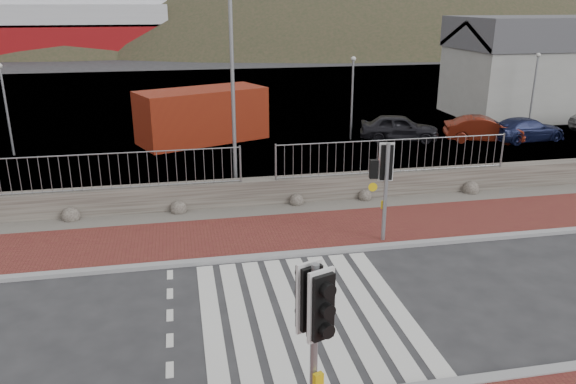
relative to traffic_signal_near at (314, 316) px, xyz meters
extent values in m
plane|color=#28282B|center=(0.72, 3.68, -2.22)|extent=(220.00, 220.00, 0.00)
cube|color=brown|center=(0.72, 8.18, -2.18)|extent=(40.00, 3.00, 0.08)
cube|color=gray|center=(0.72, 6.68, -2.17)|extent=(40.00, 0.25, 0.12)
cube|color=silver|center=(-1.38, 3.68, -2.21)|extent=(0.42, 5.60, 0.01)
cube|color=silver|center=(-0.78, 3.68, -2.21)|extent=(0.42, 5.60, 0.01)
cube|color=silver|center=(-0.18, 3.68, -2.21)|extent=(0.42, 5.60, 0.01)
cube|color=silver|center=(0.42, 3.68, -2.21)|extent=(0.42, 5.60, 0.01)
cube|color=silver|center=(1.02, 3.68, -2.21)|extent=(0.42, 5.60, 0.01)
cube|color=silver|center=(1.62, 3.68, -2.21)|extent=(0.42, 5.60, 0.01)
cube|color=silver|center=(2.22, 3.68, -2.21)|extent=(0.42, 5.60, 0.01)
cube|color=silver|center=(2.82, 3.68, -2.21)|extent=(0.42, 5.60, 0.01)
cube|color=#59544C|center=(0.72, 10.18, -2.19)|extent=(40.00, 1.50, 0.06)
cube|color=#48413B|center=(0.72, 10.98, -1.77)|extent=(40.00, 0.60, 0.90)
cylinder|color=gray|center=(-4.08, 10.83, -0.12)|extent=(8.40, 0.04, 0.04)
cylinder|color=gray|center=(0.12, 10.83, -0.72)|extent=(0.07, 0.07, 1.20)
cylinder|color=gray|center=(5.52, 10.83, -0.12)|extent=(8.40, 0.04, 0.04)
cylinder|color=gray|center=(1.32, 10.83, -0.72)|extent=(0.07, 0.07, 1.20)
cylinder|color=gray|center=(9.72, 10.83, -0.72)|extent=(0.07, 0.07, 1.20)
cube|color=#4C4C4F|center=(0.72, 31.58, -2.22)|extent=(120.00, 40.00, 0.50)
cube|color=#3F4C54|center=(0.72, 66.58, -2.22)|extent=(220.00, 50.00, 0.05)
cube|color=#9E9E99|center=(20.72, 23.58, -0.22)|extent=(12.00, 6.00, 4.00)
cube|color=#4C4C51|center=(20.72, 23.58, 2.68)|extent=(12.20, 6.20, 1.80)
ellipsoid|color=#2A321E|center=(-14.28, 91.58, -22.22)|extent=(106.40, 68.40, 76.00)
ellipsoid|color=#2A321E|center=(30.72, 91.58, -28.22)|extent=(140.00, 90.00, 100.00)
ellipsoid|color=#2A321E|center=(75.72, 91.58, -22.22)|extent=(112.00, 72.00, 80.00)
cylinder|color=gray|center=(0.00, 0.00, -0.68)|extent=(0.12, 0.12, 3.08)
cube|color=gold|center=(0.00, 0.00, -1.06)|extent=(0.18, 0.14, 0.24)
cube|color=black|center=(0.00, 0.00, 0.26)|extent=(0.50, 0.40, 1.15)
sphere|color=#0CE53F|center=(0.00, 0.00, -0.07)|extent=(0.16, 0.16, 0.16)
cylinder|color=gray|center=(3.82, 7.09, -0.73)|extent=(0.12, 0.12, 2.97)
cube|color=gold|center=(3.82, 7.09, -1.10)|extent=(0.16, 0.11, 0.23)
cube|color=black|center=(3.82, 7.09, 0.17)|extent=(0.46, 0.31, 1.12)
sphere|color=#0CE53F|center=(3.82, 7.09, -0.15)|extent=(0.16, 0.16, 0.16)
cube|color=black|center=(3.46, 7.15, 0.01)|extent=(0.26, 0.20, 0.53)
cylinder|color=gray|center=(0.04, 11.78, 1.54)|extent=(0.13, 0.13, 7.53)
cube|color=maroon|center=(-0.65, 20.70, -0.93)|extent=(6.70, 4.75, 2.58)
imported|color=black|center=(9.01, 18.86, -1.56)|extent=(4.15, 2.63, 1.32)
imported|color=#59180C|center=(13.04, 17.83, -1.60)|extent=(3.99, 2.44, 1.24)
imported|color=#12183B|center=(15.25, 17.56, -1.64)|extent=(4.19, 2.16, 1.16)
camera|label=1|loc=(-1.82, -7.13, 4.48)|focal=35.00mm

